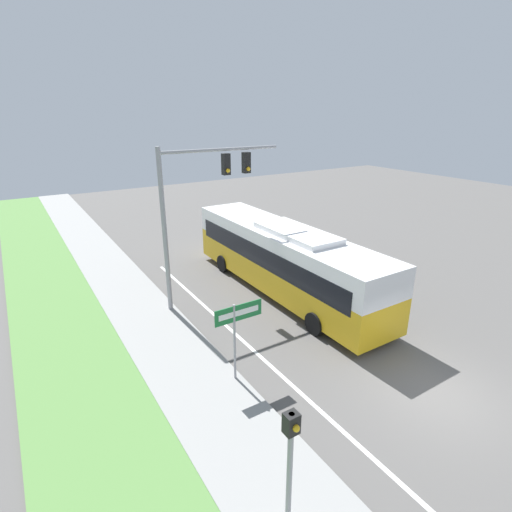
{
  "coord_description": "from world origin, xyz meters",
  "views": [
    {
      "loc": [
        -10.29,
        -5.68,
        8.37
      ],
      "look_at": [
        -0.61,
        9.64,
        1.73
      ],
      "focal_mm": 28.0,
      "sensor_mm": 36.0,
      "label": 1
    }
  ],
  "objects_px": {
    "pedestrian_signal": "(290,455)",
    "signal_gantry": "(198,196)",
    "street_sign": "(237,325)",
    "bus": "(284,256)"
  },
  "relations": [
    {
      "from": "pedestrian_signal",
      "to": "street_sign",
      "type": "bearing_deg",
      "value": 71.68
    },
    {
      "from": "bus",
      "to": "street_sign",
      "type": "distance_m",
      "value": 7.05
    },
    {
      "from": "bus",
      "to": "street_sign",
      "type": "xyz_separation_m",
      "value": [
        -5.23,
        -4.72,
        0.21
      ]
    },
    {
      "from": "street_sign",
      "to": "signal_gantry",
      "type": "bearing_deg",
      "value": 75.72
    },
    {
      "from": "signal_gantry",
      "to": "pedestrian_signal",
      "type": "bearing_deg",
      "value": -106.17
    },
    {
      "from": "bus",
      "to": "signal_gantry",
      "type": "distance_m",
      "value": 5.01
    },
    {
      "from": "pedestrian_signal",
      "to": "signal_gantry",
      "type": "bearing_deg",
      "value": 73.83
    },
    {
      "from": "bus",
      "to": "street_sign",
      "type": "relative_size",
      "value": 4.48
    },
    {
      "from": "signal_gantry",
      "to": "pedestrian_signal",
      "type": "distance_m",
      "value": 11.51
    },
    {
      "from": "pedestrian_signal",
      "to": "street_sign",
      "type": "distance_m",
      "value": 5.2
    }
  ]
}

